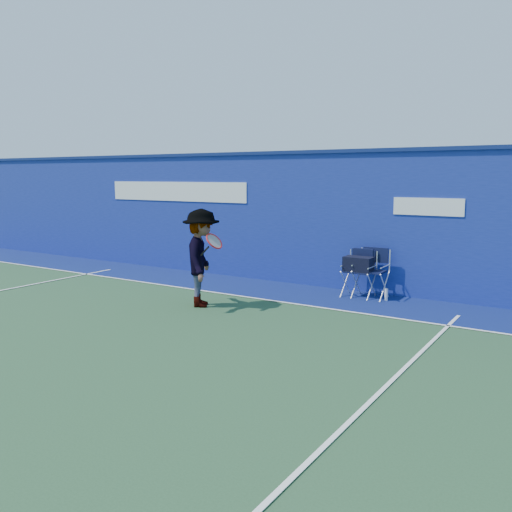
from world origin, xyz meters
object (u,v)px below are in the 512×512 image
Objects in this scene: directors_chair_right at (371,283)px; tennis_player at (202,258)px; directors_chair_left at (359,277)px; water_bottle at (386,295)px.

tennis_player is at bearing -136.07° from directors_chair_right.
directors_chair_left is 0.27m from directors_chair_right.
water_bottle is 0.13× the size of tennis_player.
water_bottle is 3.80m from tennis_player.
directors_chair_right is at bearing 9.41° from directors_chair_left.
tennis_player is (-2.52, -2.43, 0.62)m from directors_chair_right.
directors_chair_right is at bearing 165.28° from water_bottle.
water_bottle is at bearing -14.72° from directors_chair_right.
directors_chair_right reaches higher than water_bottle.
directors_chair_right is 0.54× the size of tennis_player.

